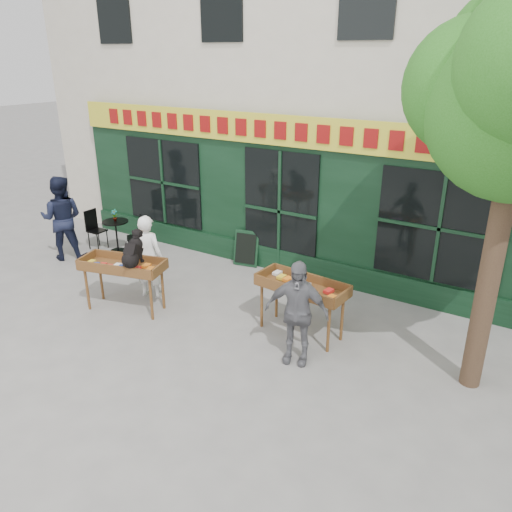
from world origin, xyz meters
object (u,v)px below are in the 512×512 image
object	(u,v)px
man_left	(62,218)
man_right	(296,312)
book_cart_right	(302,289)
woman	(148,257)
dog	(132,248)
bistro_table	(116,230)
book_cart_center	(123,268)

from	to	relation	value
man_left	man_right	bearing A→B (deg)	136.09
book_cart_right	man_right	world-z (taller)	man_right
woman	dog	bearing A→B (deg)	101.72
book_cart_right	man_left	bearing A→B (deg)	-176.05
woman	bistro_table	distance (m)	2.66
dog	woman	size ratio (longest dim) A/B	0.37
dog	book_cart_right	world-z (taller)	dog
book_cart_center	woman	distance (m)	0.65
man_left	book_cart_right	bearing A→B (deg)	142.68
man_left	book_cart_center	bearing A→B (deg)	124.36
dog	woman	world-z (taller)	woman
bistro_table	man_left	size ratio (longest dim) A/B	0.40
woman	book_cart_center	bearing A→B (deg)	75.15
man_right	man_left	distance (m)	6.48
dog	bistro_table	xyz separation A→B (m)	(-2.65, 2.01, -0.75)
book_cart_right	man_right	bearing A→B (deg)	-63.11
book_cart_center	bistro_table	distance (m)	3.04
man_left	dog	bearing A→B (deg)	125.49
man_right	bistro_table	size ratio (longest dim) A/B	2.17
book_cart_center	man_right	distance (m)	3.43
woman	man_left	distance (m)	3.03
bistro_table	woman	bearing A→B (deg)	-29.66
man_right	man_left	bearing A→B (deg)	157.36
book_cart_center	man_left	world-z (taller)	man_left
book_cart_center	bistro_table	world-z (taller)	book_cart_center
woman	man_left	size ratio (longest dim) A/B	0.85
dog	man_left	xyz separation A→B (m)	(-3.35, 1.11, -0.33)
bistro_table	book_cart_center	bearing A→B (deg)	-40.43
woman	book_cart_right	xyz separation A→B (m)	(3.12, 0.29, 0.01)
book_cart_right	man_right	distance (m)	0.81
book_cart_right	man_left	xyz separation A→B (m)	(-6.12, 0.12, 0.14)
dog	man_right	size ratio (longest dim) A/B	0.36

